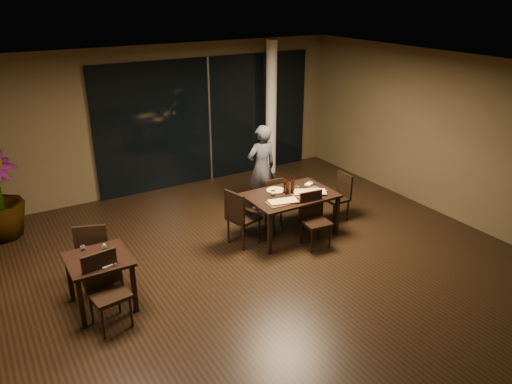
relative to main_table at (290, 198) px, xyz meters
The scene contains 30 objects.
ground 1.45m from the main_table, 141.34° to the right, with size 8.00×8.00×0.00m, color black.
wall_back 3.50m from the main_table, 107.10° to the left, with size 8.00×0.10×3.00m, color #443B24.
wall_right 3.26m from the main_table, 14.70° to the right, with size 0.10×8.00×3.00m, color #443B24.
ceiling 2.67m from the main_table, 141.34° to the right, with size 8.00×8.00×0.04m, color silver.
window_panel 3.23m from the main_table, 90.00° to the left, with size 5.00×0.06×2.70m, color black.
column 3.28m from the main_table, 63.84° to the left, with size 0.24×0.24×3.00m, color white.
main_table is the anchor object (origin of this frame).
side_table 3.44m from the main_table, behind, with size 0.80×0.80×0.75m.
chair_main_far 0.68m from the main_table, 87.04° to the left, with size 0.43×0.43×0.84m.
chair_main_near 0.56m from the main_table, 77.38° to the right, with size 0.46×0.46×0.92m.
chair_main_left 0.96m from the main_table, behind, with size 0.55×0.55×0.98m.
chair_main_right 1.15m from the main_table, ahead, with size 0.41×0.41×0.88m.
chair_side_far 3.33m from the main_table, behind, with size 0.58×0.58×0.98m.
chair_side_near 3.54m from the main_table, 165.39° to the right, with size 0.51×0.51×0.98m.
diner 1.19m from the main_table, 83.50° to the left, with size 0.57×0.38×1.68m, color #2B2D30.
pizza_board_left 0.40m from the main_table, 141.69° to the right, with size 0.55×0.28×0.01m, color #472917.
pizza_board_right 0.35m from the main_table, 25.30° to the right, with size 0.62×0.31×0.01m, color #4D2F18.
oblong_pizza_left 0.41m from the main_table, 141.69° to the right, with size 0.46×0.21×0.02m, color maroon, non-canonical shape.
oblong_pizza_right 0.35m from the main_table, 25.30° to the right, with size 0.53×0.25×0.02m, color maroon, non-canonical shape.
round_pizza 0.30m from the main_table, 117.90° to the left, with size 0.31×0.31×0.01m, color #BF4015.
bottle_a 0.23m from the main_table, 133.07° to the left, with size 0.06×0.06×0.29m, color black, non-canonical shape.
bottle_b 0.24m from the main_table, 29.46° to the left, with size 0.07×0.07×0.31m, color black, non-canonical shape.
bottle_c 0.26m from the main_table, 101.59° to the left, with size 0.07×0.07×0.30m, color black, non-canonical shape.
tumbler_left 0.33m from the main_table, 161.63° to the left, with size 0.08×0.08×0.09m, color white.
tumbler_right 0.27m from the main_table, 25.40° to the left, with size 0.08×0.08×0.10m, color white.
napkin_near 0.53m from the main_table, 15.43° to the right, with size 0.18×0.10×0.01m, color white.
napkin_far 0.61m from the main_table, 21.30° to the left, with size 0.18×0.10×0.01m, color white.
wine_glass_a 3.58m from the main_table, behind, with size 0.08×0.08×0.19m, color white, non-canonical shape.
wine_glass_b 3.35m from the main_table, behind, with size 0.08×0.08×0.19m, color white, non-canonical shape.
side_napkin 3.42m from the main_table, 167.39° to the right, with size 0.18×0.11×0.01m, color white.
Camera 1 is at (-3.53, -5.67, 4.06)m, focal length 35.00 mm.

